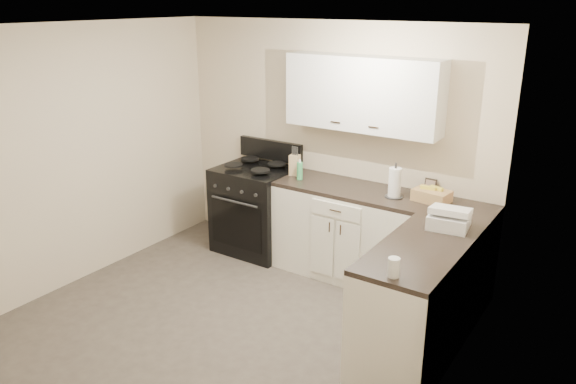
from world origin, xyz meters
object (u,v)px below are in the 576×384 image
Objects in this scene: paper_towel at (395,183)px; countertop_grill at (449,221)px; wicker_basket at (432,196)px; stove at (256,211)px; knife_block at (295,165)px.

countertop_grill is at bearing -33.49° from paper_towel.
stove is at bearing -177.50° from wicker_basket.
wicker_basket is at bearing 14.68° from paper_towel.
paper_towel is at bearing 139.20° from countertop_grill.
paper_towel reaches higher than stove.
paper_towel is (1.15, -0.07, 0.03)m from knife_block.
stove is 4.53× the size of knife_block.
paper_towel is 0.90× the size of countertop_grill.
knife_block is at bearing 157.09° from countertop_grill.
knife_block is at bearing 176.70° from paper_towel.
paper_towel is 0.88× the size of wicker_basket.
paper_towel is 0.80m from countertop_grill.
knife_block is 0.77× the size of paper_towel.
wicker_basket is at bearing 115.17° from countertop_grill.
knife_block is 1.88m from countertop_grill.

